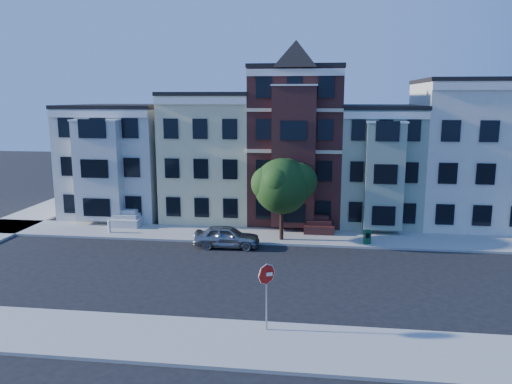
# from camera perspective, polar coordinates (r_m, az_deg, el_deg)

# --- Properties ---
(ground) EXTENTS (120.00, 120.00, 0.00)m
(ground) POSITION_cam_1_polar(r_m,az_deg,el_deg) (28.35, 3.08, -9.69)
(ground) COLOR black
(far_sidewalk) EXTENTS (60.00, 4.00, 0.15)m
(far_sidewalk) POSITION_cam_1_polar(r_m,az_deg,el_deg) (35.92, 4.05, -5.14)
(far_sidewalk) COLOR #9E9B93
(far_sidewalk) RESTS_ON ground
(near_sidewalk) EXTENTS (60.00, 4.00, 0.15)m
(near_sidewalk) POSITION_cam_1_polar(r_m,az_deg,el_deg) (21.04, 1.37, -17.10)
(near_sidewalk) COLOR #9E9B93
(near_sidewalk) RESTS_ON ground
(house_white) EXTENTS (8.00, 9.00, 9.00)m
(house_white) POSITION_cam_1_polar(r_m,az_deg,el_deg) (44.67, -14.97, 3.46)
(house_white) COLOR beige
(house_white) RESTS_ON ground
(house_yellow) EXTENTS (7.00, 9.00, 10.00)m
(house_yellow) POSITION_cam_1_polar(r_m,az_deg,el_deg) (42.24, -4.88, 4.07)
(house_yellow) COLOR beige
(house_yellow) RESTS_ON ground
(house_brown) EXTENTS (7.00, 9.00, 12.00)m
(house_brown) POSITION_cam_1_polar(r_m,az_deg,el_deg) (41.23, 4.70, 5.30)
(house_brown) COLOR #3D1917
(house_brown) RESTS_ON ground
(house_green) EXTENTS (6.00, 9.00, 9.00)m
(house_green) POSITION_cam_1_polar(r_m,az_deg,el_deg) (41.61, 13.65, 3.01)
(house_green) COLOR gray
(house_green) RESTS_ON ground
(house_cream) EXTENTS (8.00, 9.00, 11.00)m
(house_cream) POSITION_cam_1_polar(r_m,az_deg,el_deg) (42.83, 23.08, 4.01)
(house_cream) COLOR silver
(house_cream) RESTS_ON ground
(street_tree) EXTENTS (7.83, 7.83, 7.02)m
(street_tree) POSITION_cam_1_polar(r_m,az_deg,el_deg) (34.20, 2.97, 0.24)
(street_tree) COLOR #244D16
(street_tree) RESTS_ON far_sidewalk
(parked_car) EXTENTS (4.41, 1.86, 1.49)m
(parked_car) POSITION_cam_1_polar(r_m,az_deg,el_deg) (33.55, -3.35, -5.09)
(parked_car) COLOR gray
(parked_car) RESTS_ON ground
(newspaper_box) EXTENTS (0.51, 0.48, 0.93)m
(newspaper_box) POSITION_cam_1_polar(r_m,az_deg,el_deg) (34.69, 12.59, -5.03)
(newspaper_box) COLOR #13512B
(newspaper_box) RESTS_ON far_sidewalk
(fire_hydrant) EXTENTS (0.26, 0.26, 0.71)m
(fire_hydrant) POSITION_cam_1_polar(r_m,az_deg,el_deg) (38.17, -16.41, -3.93)
(fire_hydrant) COLOR silver
(fire_hydrant) RESTS_ON far_sidewalk
(stop_sign) EXTENTS (0.88, 0.49, 3.31)m
(stop_sign) POSITION_cam_1_polar(r_m,az_deg,el_deg) (21.42, 1.22, -11.45)
(stop_sign) COLOR #AD0D09
(stop_sign) RESTS_ON near_sidewalk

